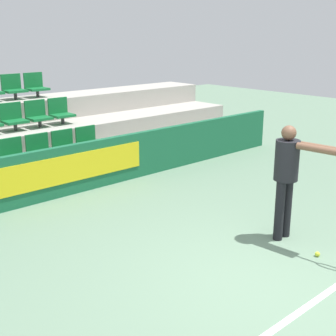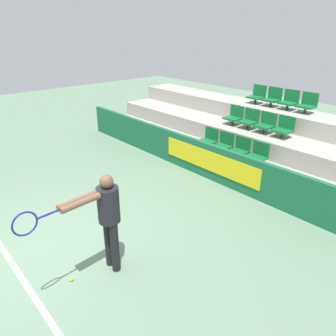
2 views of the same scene
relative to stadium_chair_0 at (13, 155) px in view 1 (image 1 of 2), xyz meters
name	(u,v)px [view 1 (image 1 of 2)]	position (x,y,z in m)	size (l,w,h in m)	color
ground_plane	(271,283)	(0.79, -5.01, -0.71)	(30.00, 30.00, 0.00)	slate
court_baseline	(313,302)	(0.79, -5.57, -0.71)	(5.23, 0.08, 0.01)	white
barrier_wall	(74,169)	(0.79, -0.72, -0.26)	(10.99, 0.14, 0.90)	#19603D
bleacher_tier_front	(58,173)	(0.79, -0.12, -0.48)	(10.59, 1.04, 0.46)	#ADA89E
bleacher_tier_middle	(31,152)	(0.79, 0.92, -0.25)	(10.59, 1.04, 0.92)	#ADA89E
bleacher_tier_back	(8,133)	(0.79, 1.96, -0.02)	(10.59, 1.04, 1.39)	#ADA89E
stadium_chair_0	(13,155)	(0.00, 0.00, 0.00)	(0.45, 0.39, 0.54)	#333333
stadium_chair_1	(40,150)	(0.53, 0.00, 0.00)	(0.45, 0.39, 0.54)	#333333
stadium_chair_2	(65,145)	(1.06, 0.00, 0.00)	(0.45, 0.39, 0.54)	#333333
stadium_chair_3	(89,141)	(1.58, 0.00, 0.00)	(0.45, 0.39, 0.54)	#333333
stadium_chair_5	(13,118)	(0.53, 1.04, 0.46)	(0.45, 0.39, 0.54)	#333333
stadium_chair_6	(38,115)	(1.06, 1.04, 0.46)	(0.45, 0.39, 0.54)	#333333
stadium_chair_7	(61,112)	(1.58, 1.04, 0.46)	(0.45, 0.39, 0.54)	#333333
stadium_chair_10	(13,88)	(1.06, 2.08, 0.92)	(0.45, 0.39, 0.54)	#333333
stadium_chair_11	(36,86)	(1.58, 2.08, 0.92)	(0.45, 0.39, 0.54)	#333333
tennis_player	(291,171)	(1.95, -4.43, 0.30)	(0.33, 1.53, 1.62)	black
tennis_ball	(317,254)	(1.80, -5.02, -0.68)	(0.07, 0.07, 0.07)	#CCDB33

